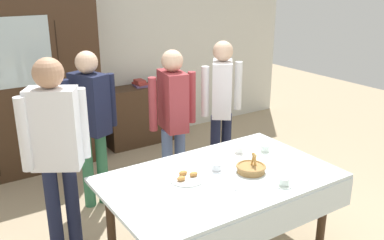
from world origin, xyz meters
The scene contains 17 objects.
back_wall centered at (0.00, 2.65, 1.35)m, with size 6.40×0.10×2.70m, color silver.
dining_table centered at (0.00, -0.24, 0.64)m, with size 1.81×1.11×0.73m.
wall_cabinet centered at (-0.90, 2.35, 1.03)m, with size 1.74×0.46×2.07m.
bookshelf_low centered at (0.61, 2.41, 0.40)m, with size 0.97×0.35×0.80m.
book_stack centered at (0.61, 2.41, 0.84)m, with size 0.18×0.23×0.09m.
tea_cup_far_left centered at (0.30, -0.59, 0.75)m, with size 0.13×0.13×0.06m.
tea_cup_near_left centered at (0.62, -0.03, 0.75)m, with size 0.13×0.13×0.06m.
tea_cup_far_right centered at (0.41, 0.06, 0.75)m, with size 0.13×0.13×0.06m.
tea_cup_center centered at (0.03, -0.11, 0.75)m, with size 0.13×0.13×0.06m.
bread_basket centered at (0.25, -0.28, 0.76)m, with size 0.24×0.24×0.16m.
pastry_plate centered at (-0.25, -0.10, 0.74)m, with size 0.28×0.28×0.05m.
spoon_far_left centered at (-0.06, -0.45, 0.73)m, with size 0.12×0.02×0.01m.
spoon_back_edge centered at (0.46, -0.43, 0.73)m, with size 0.12×0.02×0.01m.
person_behind_table_right centered at (-1.07, 0.44, 1.02)m, with size 0.52×0.36×1.67m.
person_near_right_end centered at (-0.53, 1.15, 0.95)m, with size 0.52×0.41×1.57m.
person_beside_shelf centered at (0.83, 0.88, 0.96)m, with size 0.52×0.41×1.58m.
person_behind_table_left centered at (0.18, 0.82, 0.94)m, with size 0.52×0.39×1.56m.
Camera 1 is at (-1.82, -2.59, 2.22)m, focal length 39.58 mm.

